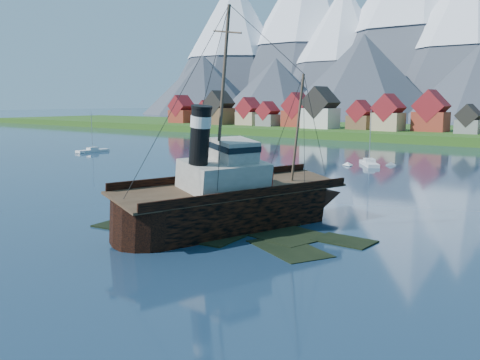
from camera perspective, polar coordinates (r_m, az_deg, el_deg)
The scene contains 6 objects.
ground at distance 61.73m, azimuth -3.62°, elevation -5.23°, with size 1400.00×1400.00×0.00m, color #182E45.
shoal at distance 62.26m, azimuth -1.06°, elevation -5.42°, with size 31.71×21.24×1.14m.
town at distance 209.86m, azimuth 18.27°, elevation 6.58°, with size 250.96×16.69×17.30m.
tugboat_wreck at distance 62.49m, azimuth 0.06°, elevation -2.01°, with size 7.56×32.58×25.82m.
sailboat_a at distance 156.89m, azimuth -15.45°, elevation 2.98°, with size 2.89×9.76×11.79m.
sailboat_c at distance 123.98m, azimuth 13.62°, elevation 1.65°, with size 8.14×9.59×13.05m.
Camera 1 is at (40.42, -44.28, 14.70)m, focal length 40.00 mm.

